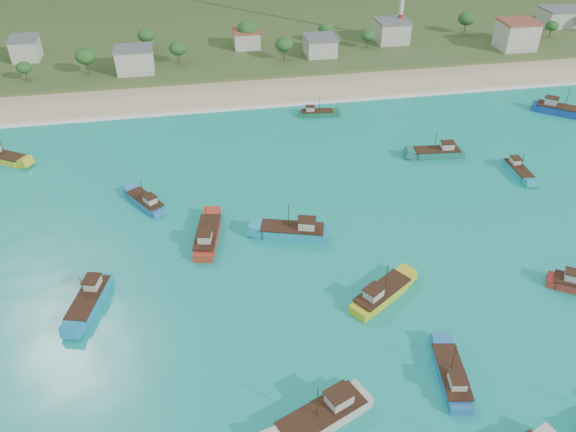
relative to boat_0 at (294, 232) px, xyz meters
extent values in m
plane|color=#0C877C|center=(4.05, -16.19, -0.88)|extent=(600.00, 600.00, 0.00)
cube|color=beige|center=(4.05, 62.81, -0.88)|extent=(400.00, 18.00, 1.20)
cube|color=#385123|center=(4.05, 123.81, -0.88)|extent=(400.00, 110.00, 2.40)
cube|color=white|center=(4.05, 53.31, -0.88)|extent=(400.00, 2.50, 0.08)
cube|color=beige|center=(-59.78, 94.24, 3.64)|extent=(7.21, 7.87, 5.84)
cube|color=beige|center=(-28.73, 78.45, 3.89)|extent=(9.69, 7.52, 6.33)
cube|color=beige|center=(3.38, 92.81, 3.13)|extent=(7.46, 6.23, 4.82)
cube|color=beige|center=(23.68, 82.91, 3.17)|extent=(8.45, 8.53, 4.90)
cube|color=beige|center=(47.95, 90.45, 3.83)|extent=(9.23, 8.90, 6.21)
cube|color=beige|center=(82.48, 77.97, 4.57)|extent=(10.12, 9.00, 7.70)
cube|color=beige|center=(108.71, 96.60, 3.33)|extent=(12.18, 8.72, 5.22)
cylinder|color=red|center=(50.85, 91.81, 4.65)|extent=(1.20, 1.20, 7.85)
cylinder|color=white|center=(50.85, 91.81, 12.49)|extent=(1.20, 1.20, 7.85)
cube|color=teal|center=(-0.24, 0.07, -0.20)|extent=(12.32, 6.72, 2.15)
cube|color=beige|center=(2.08, -0.62, 1.74)|extent=(3.19, 2.84, 1.75)
cylinder|color=#382114|center=(-0.88, 0.26, 3.29)|extent=(0.12, 0.12, 4.83)
cube|color=#2A70BA|center=(-24.94, 14.16, -0.42)|extent=(7.49, 9.43, 1.72)
cube|color=beige|center=(-23.88, 12.54, 1.14)|extent=(2.62, 2.74, 1.39)
cylinder|color=#382114|center=(-25.23, 14.61, 2.37)|extent=(0.12, 0.12, 3.86)
cube|color=#1A6140|center=(14.48, 45.81, -0.52)|extent=(8.55, 3.26, 1.52)
cube|color=beige|center=(12.78, 45.97, 0.86)|extent=(2.04, 1.71, 1.23)
cylinder|color=#382114|center=(14.95, 45.76, 1.95)|extent=(0.12, 0.12, 3.42)
cube|color=teal|center=(48.05, 12.28, -0.48)|extent=(2.87, 8.81, 1.59)
cube|color=beige|center=(48.11, 14.06, 0.95)|extent=(1.66, 2.04, 1.29)
cylinder|color=#382114|center=(48.03, 11.78, 2.09)|extent=(0.12, 0.12, 3.57)
cube|color=beige|center=(38.64, -20.14, 1.31)|extent=(2.93, 2.80, 1.49)
cube|color=#2266A7|center=(13.88, -32.91, -0.37)|extent=(4.55, 10.36, 1.82)
cube|color=beige|center=(13.54, -34.93, 1.28)|extent=(2.18, 2.54, 1.48)
cylinder|color=#382114|center=(13.97, -32.35, 2.59)|extent=(0.12, 0.12, 4.09)
cube|color=gold|center=(9.94, -17.24, -0.29)|extent=(10.84, 8.75, 1.98)
cube|color=beige|center=(8.09, -18.49, 1.51)|extent=(3.17, 3.04, 1.61)
cylinder|color=#382114|center=(10.46, -16.90, 2.94)|extent=(0.12, 0.12, 4.46)
cube|color=gold|center=(-54.15, 35.93, -0.32)|extent=(10.57, 8.06, 1.90)
cylinder|color=#382114|center=(-53.64, 35.62, 2.77)|extent=(0.12, 0.12, 4.29)
cube|color=beige|center=(-3.62, -36.09, -0.17)|extent=(12.58, 8.07, 2.21)
cube|color=beige|center=(-1.34, -35.11, 1.83)|extent=(3.41, 3.13, 1.79)
cylinder|color=#382114|center=(-4.26, -36.36, 3.42)|extent=(0.12, 0.12, 4.97)
cube|color=#1E6959|center=(34.65, 21.89, -0.32)|extent=(10.79, 4.08, 1.92)
cube|color=beige|center=(36.80, 21.69, 1.42)|extent=(2.57, 2.15, 1.56)
cylinder|color=#382114|center=(34.06, 21.94, 2.80)|extent=(0.12, 0.12, 4.31)
cube|color=#1782B8|center=(-32.37, -11.05, -0.30)|extent=(5.98, 11.18, 1.95)
cube|color=beige|center=(-31.77, -8.94, 1.47)|extent=(2.56, 2.88, 1.58)
cylinder|color=#382114|center=(-32.54, -11.64, 2.87)|extent=(0.12, 0.12, 4.39)
cube|color=#A4311D|center=(-14.42, 1.50, -0.25)|extent=(5.50, 11.72, 2.05)
cube|color=beige|center=(-14.87, -0.76, 1.61)|extent=(2.53, 2.92, 1.67)
cylinder|color=#382114|center=(-14.29, 2.13, 3.08)|extent=(0.12, 0.12, 4.61)
cube|color=#164298|center=(72.12, 36.31, -0.18)|extent=(11.68, 10.36, 2.20)
cube|color=beige|center=(70.19, 37.85, 1.82)|extent=(3.53, 3.45, 1.79)
cylinder|color=#382114|center=(72.66, 35.87, 3.40)|extent=(0.12, 0.12, 4.95)
camera|label=1|loc=(-14.59, -74.49, 56.89)|focal=35.00mm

